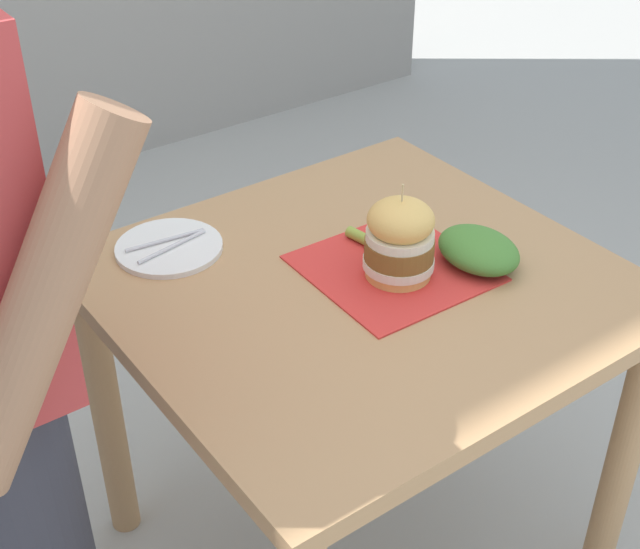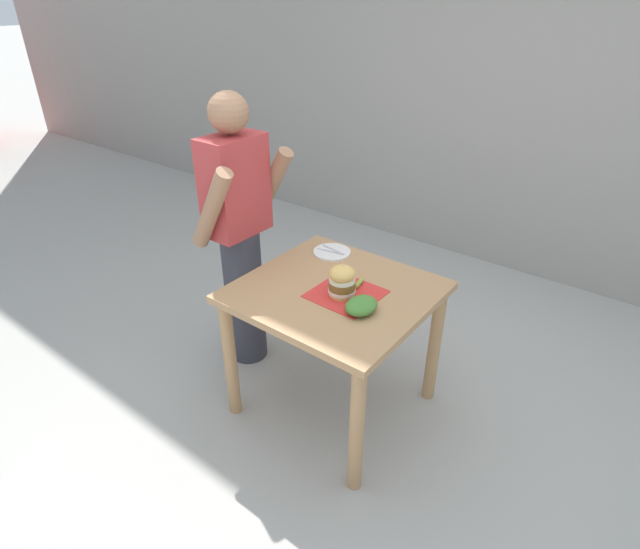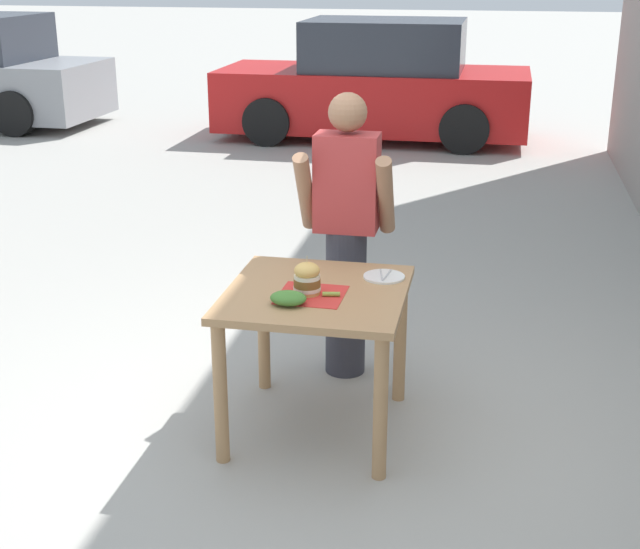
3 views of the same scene
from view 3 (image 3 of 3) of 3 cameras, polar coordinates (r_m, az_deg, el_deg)
The scene contains 9 objects.
ground_plane at distance 4.87m, azimuth -0.23°, elevation -9.76°, with size 80.00×80.00×0.00m, color #ADAAA3.
patio_table at distance 4.58m, azimuth -0.24°, elevation -2.63°, with size 0.91×0.95×0.79m.
serving_paper at distance 4.47m, azimuth -0.55°, elevation -1.31°, with size 0.33×0.33×0.00m, color red.
sandwich at distance 4.45m, azimuth -0.83°, elevation -0.24°, with size 0.14×0.14×0.20m.
pickle_spear at distance 4.44m, azimuth 0.73°, elevation -1.26°, with size 0.02×0.02×0.09m, color #8EA83D.
side_plate_with_forks at distance 4.72m, azimuth 4.12°, elevation -0.13°, with size 0.22×0.22×0.02m.
side_salad at distance 4.34m, azimuth -2.04°, elevation -1.52°, with size 0.18×0.14×0.07m, color #477F33.
diner_across_table at distance 5.17m, azimuth 1.70°, elevation 2.71°, with size 0.55×0.35×1.69m.
parked_car_near_curb at distance 12.52m, azimuth 3.61°, elevation 11.97°, with size 4.21×1.85×1.60m.
Camera 3 is at (0.85, -4.16, 2.39)m, focal length 50.00 mm.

